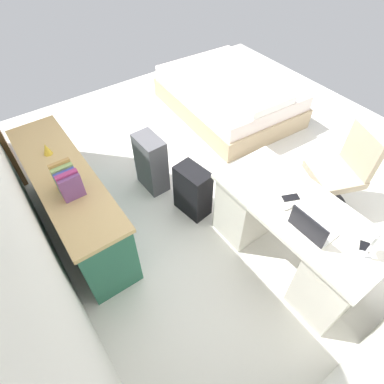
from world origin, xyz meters
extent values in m
plane|color=silver|center=(0.00, 0.00, 0.00)|extent=(5.35, 5.35, 0.00)
cube|color=silver|center=(-1.22, 0.24, 0.72)|extent=(1.45, 0.68, 0.04)
cube|color=beige|center=(-1.71, 0.23, 0.35)|extent=(0.41, 0.60, 0.70)
cube|color=beige|center=(-0.73, 0.25, 0.35)|extent=(0.41, 0.60, 0.70)
cylinder|color=black|center=(-1.00, -0.61, 0.02)|extent=(0.52, 0.52, 0.04)
cylinder|color=black|center=(-1.00, -0.61, 0.21)|extent=(0.06, 0.06, 0.42)
cube|color=tan|center=(-1.00, -0.61, 0.46)|extent=(0.60, 0.60, 0.08)
cube|color=tan|center=(-1.07, -0.79, 0.72)|extent=(0.43, 0.22, 0.44)
cube|color=#28664C|center=(0.24, 1.64, 0.36)|extent=(1.76, 0.44, 0.72)
cube|color=tan|center=(0.24, 1.64, 0.74)|extent=(1.80, 0.48, 0.04)
cube|color=#225641|center=(-0.15, 1.42, 0.20)|extent=(0.67, 0.01, 0.25)
cube|color=#225641|center=(0.64, 1.42, 0.20)|extent=(0.67, 0.01, 0.25)
cube|color=tan|center=(1.02, -0.94, 0.14)|extent=(1.97, 1.50, 0.28)
cube|color=silver|center=(1.02, -0.94, 0.38)|extent=(1.91, 1.44, 0.20)
cube|color=white|center=(0.35, -0.91, 0.53)|extent=(0.52, 0.71, 0.10)
cube|color=black|center=(-0.23, 0.58, 0.28)|extent=(0.39, 0.27, 0.57)
cube|color=#4C4C51|center=(0.33, 0.73, 0.33)|extent=(0.37, 0.23, 0.67)
cube|color=silver|center=(-1.40, 0.32, 0.74)|extent=(0.31, 0.22, 0.02)
cube|color=black|center=(-1.41, 0.42, 0.85)|extent=(0.31, 0.02, 0.19)
ellipsoid|color=white|center=(-1.14, 0.32, 0.75)|extent=(0.06, 0.10, 0.03)
cube|color=black|center=(-1.73, 0.16, 0.74)|extent=(0.12, 0.15, 0.01)
cube|color=black|center=(-1.09, 0.22, 0.74)|extent=(0.12, 0.15, 0.01)
cylinder|color=silver|center=(-1.77, 0.23, 0.74)|extent=(0.11, 0.11, 0.01)
cylinder|color=silver|center=(-1.77, 0.23, 0.89)|extent=(0.02, 0.02, 0.28)
cone|color=white|center=(-1.72, 0.23, 1.04)|extent=(0.11, 0.11, 0.09)
cube|color=#714278|center=(-0.11, 1.64, 0.88)|extent=(0.03, 0.17, 0.22)
cube|color=#A7356D|center=(-0.07, 1.64, 0.88)|extent=(0.04, 0.17, 0.24)
cube|color=slate|center=(-0.03, 1.64, 0.86)|extent=(0.04, 0.17, 0.19)
cube|color=#404CA7|center=(0.01, 1.64, 0.86)|extent=(0.04, 0.17, 0.20)
cube|color=#8EB166|center=(0.05, 1.64, 0.87)|extent=(0.04, 0.17, 0.21)
cube|color=#B88848|center=(0.09, 1.64, 0.88)|extent=(0.03, 0.17, 0.24)
cone|color=gold|center=(0.55, 1.64, 0.82)|extent=(0.08, 0.08, 0.11)
camera|label=1|loc=(-2.03, 1.87, 2.68)|focal=29.90mm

